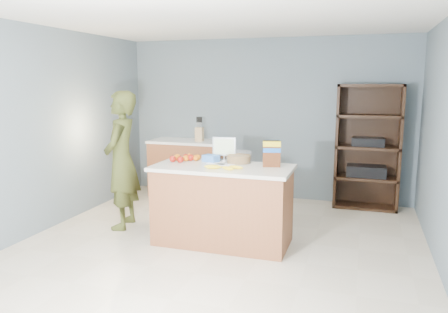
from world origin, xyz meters
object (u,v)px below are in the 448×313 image
(person, at_px, (122,160))
(tv, at_px, (224,147))
(counter_peninsula, at_px, (223,208))
(shelving_unit, at_px, (367,149))
(cereal_box, at_px, (272,152))

(person, xyz_separation_m, tv, (1.29, 0.18, 0.20))
(counter_peninsula, distance_m, person, 1.46)
(counter_peninsula, relative_size, shelving_unit, 0.87)
(shelving_unit, relative_size, cereal_box, 6.21)
(counter_peninsula, xyz_separation_m, person, (-1.38, 0.15, 0.45))
(shelving_unit, xyz_separation_m, tv, (-1.64, -1.72, 0.19))
(counter_peninsula, xyz_separation_m, cereal_box, (0.53, 0.12, 0.65))
(counter_peninsula, height_order, person, person)
(counter_peninsula, xyz_separation_m, shelving_unit, (1.55, 2.05, 0.45))
(person, relative_size, cereal_box, 5.95)
(shelving_unit, xyz_separation_m, person, (-2.93, -1.90, -0.00))
(person, height_order, tv, person)
(person, bearing_deg, tv, 85.27)
(shelving_unit, bearing_deg, cereal_box, -117.85)
(person, xyz_separation_m, cereal_box, (1.91, -0.03, 0.21))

